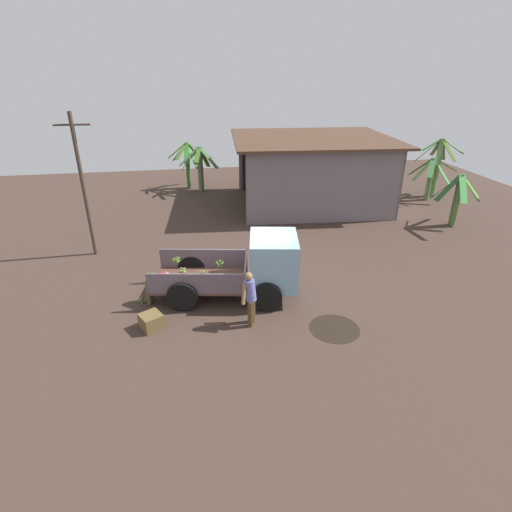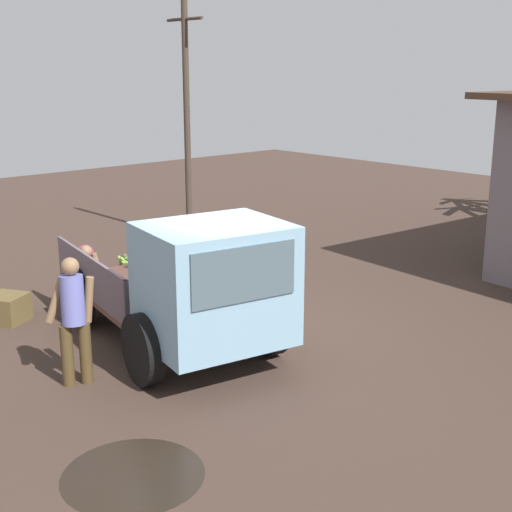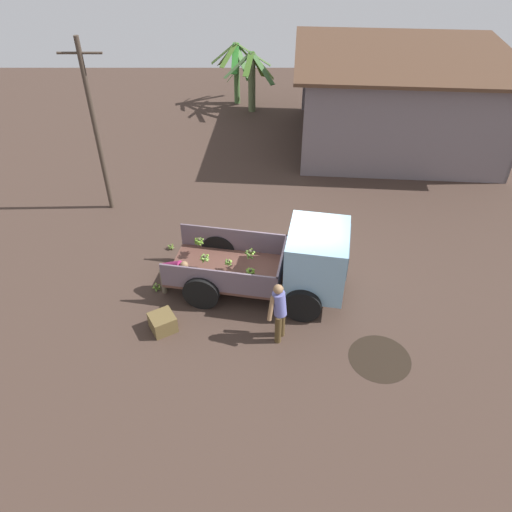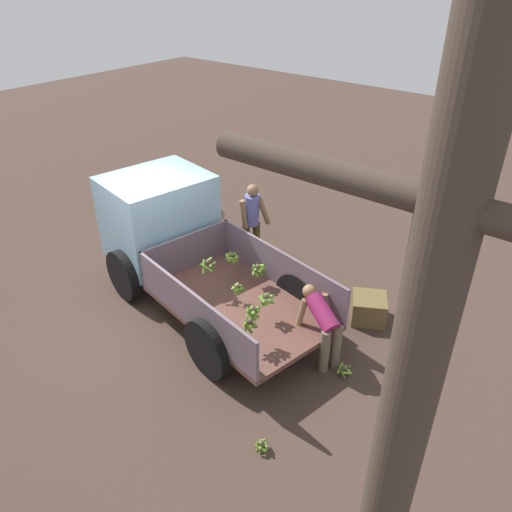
% 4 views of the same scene
% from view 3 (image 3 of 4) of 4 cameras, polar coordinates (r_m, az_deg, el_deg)
% --- Properties ---
extents(ground, '(36.00, 36.00, 0.00)m').
position_cam_3_polar(ground, '(13.78, 4.15, -2.58)').
color(ground, '#413028').
extents(mud_patch_0, '(1.44, 1.44, 0.01)m').
position_cam_3_polar(mud_patch_0, '(12.10, 13.95, -11.30)').
color(mud_patch_0, black).
rests_on(mud_patch_0, ground).
extents(cargo_truck, '(4.79, 2.69, 2.03)m').
position_cam_3_polar(cargo_truck, '(12.66, 4.70, -0.65)').
color(cargo_truck, brown).
rests_on(cargo_truck, ground).
extents(warehouse_shed, '(8.68, 7.72, 3.50)m').
position_cam_3_polar(warehouse_shed, '(20.90, 17.71, 18.64)').
color(warehouse_shed, slate).
rests_on(warehouse_shed, ground).
extents(utility_pole, '(1.24, 0.14, 5.39)m').
position_cam_3_polar(utility_pole, '(16.07, -17.91, 13.84)').
color(utility_pole, '#40342A').
rests_on(utility_pole, ground).
extents(banana_palm_0, '(2.71, 2.09, 2.74)m').
position_cam_3_polar(banana_palm_0, '(24.37, -2.23, 20.46)').
color(banana_palm_0, '#456835').
rests_on(banana_palm_0, ground).
extents(banana_palm_4, '(2.22, 2.66, 2.65)m').
position_cam_3_polar(banana_palm_4, '(23.45, -0.49, 19.46)').
color(banana_palm_4, '#5B6941').
rests_on(banana_palm_4, ground).
extents(person_foreground_visitor, '(0.53, 0.59, 1.66)m').
position_cam_3_polar(person_foreground_visitor, '(11.54, 2.66, -6.18)').
color(person_foreground_visitor, '#4C3A1F').
rests_on(person_foreground_visitor, ground).
extents(person_worker_loading, '(0.82, 0.65, 1.14)m').
position_cam_3_polar(person_worker_loading, '(13.06, -9.56, -1.77)').
color(person_worker_loading, brown).
rests_on(person_worker_loading, ground).
extents(banana_bunch_on_ground_0, '(0.20, 0.21, 0.16)m').
position_cam_3_polar(banana_bunch_on_ground_0, '(14.95, -9.69, 1.09)').
color(banana_bunch_on_ground_0, brown).
rests_on(banana_bunch_on_ground_0, ground).
extents(banana_bunch_on_ground_1, '(0.23, 0.23, 0.20)m').
position_cam_3_polar(banana_bunch_on_ground_1, '(13.59, -11.28, -3.44)').
color(banana_bunch_on_ground_1, brown).
rests_on(banana_bunch_on_ground_1, ground).
extents(wooden_crate_0, '(0.77, 0.77, 0.44)m').
position_cam_3_polar(wooden_crate_0, '(12.43, -10.62, -7.49)').
color(wooden_crate_0, brown).
rests_on(wooden_crate_0, ground).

